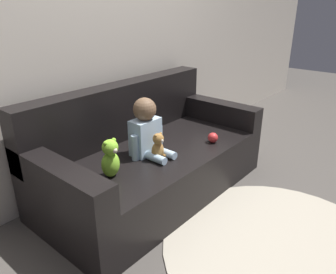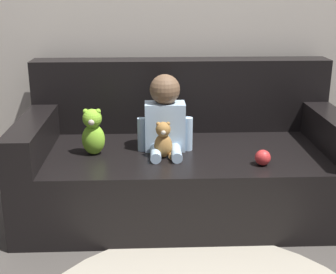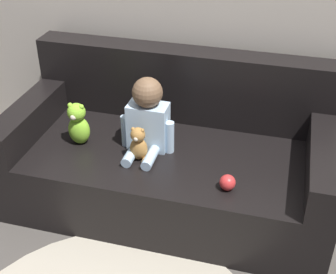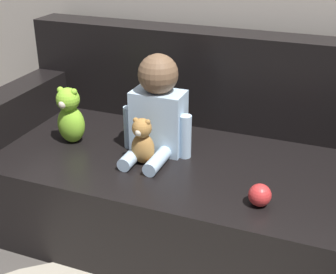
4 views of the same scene
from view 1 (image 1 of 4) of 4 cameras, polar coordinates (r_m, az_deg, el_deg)
ground_plane at (r=2.73m, az=-2.24°, el=-9.32°), size 12.00×12.00×0.00m
wall_back at (r=2.71m, az=-11.60°, el=19.21°), size 8.00×0.05×2.60m
couch at (r=2.63m, az=-3.37°, el=-3.52°), size 1.84×0.90×0.84m
person_baby at (r=2.37m, az=-3.77°, el=1.24°), size 0.31×0.32×0.43m
teddy_bear_brown at (r=2.32m, az=-1.75°, el=-1.79°), size 0.12×0.09×0.20m
plush_toy_side at (r=2.12m, az=-9.99°, el=-3.69°), size 0.13×0.12×0.26m
toy_ball at (r=2.65m, az=7.82°, el=-0.11°), size 0.08×0.08×0.08m
floor_rug at (r=2.28m, az=19.05°, el=-17.83°), size 1.49×1.49×0.01m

